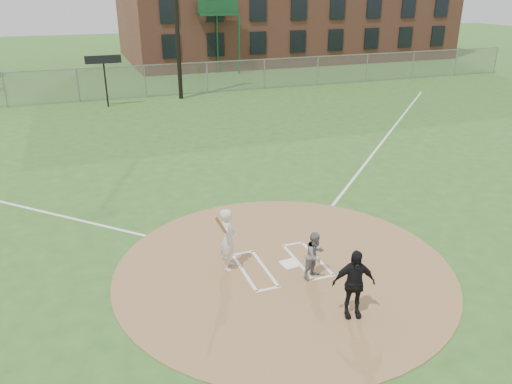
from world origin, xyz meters
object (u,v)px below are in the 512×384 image
object	(u,v)px
home_plate	(290,264)
batter_at_plate	(228,239)
umpire	(354,284)
catcher	(315,255)

from	to	relation	value
home_plate	batter_at_plate	bearing A→B (deg)	165.59
home_plate	umpire	xyz separation A→B (m)	(0.37, -2.37, 0.76)
catcher	umpire	world-z (taller)	umpire
home_plate	catcher	size ratio (longest dim) A/B	0.37
home_plate	umpire	world-z (taller)	umpire
batter_at_plate	catcher	bearing A→B (deg)	-31.50
catcher	home_plate	bearing A→B (deg)	88.73
catcher	batter_at_plate	xyz separation A→B (m)	(-1.82, 1.11, 0.22)
home_plate	batter_at_plate	world-z (taller)	batter_at_plate
catcher	umpire	size ratio (longest dim) A/B	0.76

